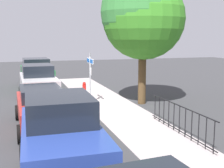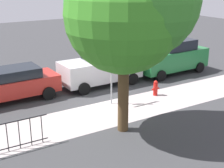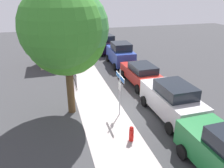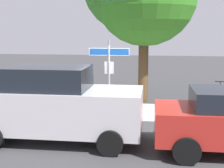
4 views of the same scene
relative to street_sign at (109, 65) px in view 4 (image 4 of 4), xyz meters
name	(u,v)px [view 4 (image 4 of 4)]	position (x,y,z in m)	size (l,w,h in m)	color
ground_plane	(115,120)	(0.26, -0.40, -1.82)	(60.00, 60.00, 0.00)	#38383A
sidewalk_strip	(173,112)	(2.26, 0.90, -1.82)	(24.00, 2.60, 0.00)	#AEA0A0
street_sign	(109,65)	(0.00, 0.00, 0.00)	(1.39, 0.07, 2.69)	#9EA0A5
car_silver	(57,104)	(-0.99, -2.68, -0.80)	(4.50, 2.08, 2.05)	silver
fire_hydrant	(44,102)	(-2.47, 0.20, -1.44)	(0.42, 0.22, 0.78)	red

